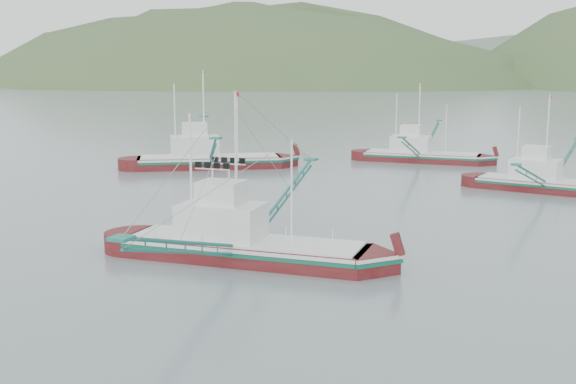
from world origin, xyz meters
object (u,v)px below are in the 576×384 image
at_px(bg_boat_left, 208,146).
at_px(bg_boat_far, 420,150).
at_px(main_boat, 241,235).
at_px(bg_boat_right, 548,175).

bearing_deg(bg_boat_left, bg_boat_far, 2.84).
height_order(main_boat, bg_boat_far, main_boat).
height_order(main_boat, bg_boat_left, bg_boat_left).
bearing_deg(bg_boat_far, bg_boat_left, -148.06).
relative_size(bg_boat_left, bg_boat_right, 1.14).
bearing_deg(bg_boat_right, bg_boat_far, 143.47).
bearing_deg(main_boat, bg_boat_right, 60.35).
bearing_deg(bg_boat_right, main_boat, -106.09).
xyz_separation_m(main_boat, bg_boat_right, (15.27, 31.52, 0.04)).
relative_size(bg_boat_far, bg_boat_right, 1.07).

